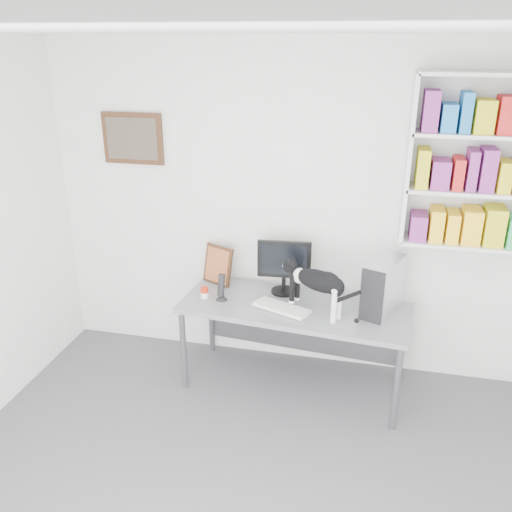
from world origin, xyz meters
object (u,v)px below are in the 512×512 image
(soup_can, at_px, (205,292))
(pc_tower, at_px, (383,286))
(desk, at_px, (293,346))
(keyboard, at_px, (282,308))
(cat, at_px, (317,291))
(speaker, at_px, (221,287))
(monitor, at_px, (284,267))
(leaning_print, at_px, (218,264))
(bookshelf, at_px, (482,164))

(soup_can, bearing_deg, pc_tower, 3.14)
(soup_can, bearing_deg, desk, 1.68)
(keyboard, distance_m, cat, 0.31)
(keyboard, xyz_separation_m, speaker, (-0.50, 0.06, 0.10))
(speaker, bearing_deg, keyboard, 10.54)
(pc_tower, xyz_separation_m, cat, (-0.47, -0.15, -0.02))
(speaker, bearing_deg, cat, 12.53)
(cat, bearing_deg, keyboard, -154.68)
(desk, distance_m, cat, 0.59)
(monitor, relative_size, cat, 0.75)
(monitor, distance_m, keyboard, 0.37)
(monitor, height_order, pc_tower, monitor)
(leaning_print, xyz_separation_m, cat, (0.88, -0.37, 0.02))
(keyboard, bearing_deg, monitor, 118.90)
(pc_tower, bearing_deg, bookshelf, 43.27)
(bookshelf, relative_size, keyboard, 2.85)
(keyboard, xyz_separation_m, pc_tower, (0.74, 0.14, 0.19))
(monitor, height_order, keyboard, monitor)
(keyboard, relative_size, soup_can, 4.79)
(monitor, xyz_separation_m, speaker, (-0.46, -0.24, -0.12))
(soup_can, bearing_deg, speaker, -1.82)
(keyboard, height_order, pc_tower, pc_tower)
(speaker, xyz_separation_m, cat, (0.76, -0.07, 0.07))
(monitor, relative_size, leaning_print, 1.34)
(speaker, bearing_deg, soup_can, -164.14)
(desk, height_order, cat, cat)
(monitor, distance_m, speaker, 0.53)
(speaker, bearing_deg, monitor, 45.57)
(bookshelf, relative_size, soup_can, 13.62)
(desk, bearing_deg, speaker, -172.31)
(pc_tower, xyz_separation_m, soup_can, (-1.38, -0.08, -0.16))
(desk, xyz_separation_m, leaning_print, (-0.70, 0.28, 0.54))
(bookshelf, bearing_deg, cat, -159.80)
(desk, relative_size, cat, 2.91)
(monitor, bearing_deg, speaker, -157.41)
(bookshelf, relative_size, leaning_print, 3.64)
(cat, bearing_deg, desk, 178.79)
(bookshelf, xyz_separation_m, keyboard, (-1.34, -0.39, -1.10))
(monitor, bearing_deg, soup_can, -163.70)
(bookshelf, height_order, cat, bookshelf)
(soup_can, bearing_deg, bookshelf, 9.24)
(speaker, bearing_deg, leaning_print, 128.50)
(bookshelf, height_order, monitor, bookshelf)
(bookshelf, height_order, leaning_print, bookshelf)
(monitor, bearing_deg, desk, -65.03)
(speaker, bearing_deg, desk, 20.21)
(pc_tower, bearing_deg, speaker, -155.36)
(leaning_print, bearing_deg, keyboard, -6.66)
(pc_tower, bearing_deg, soup_can, -155.93)
(desk, bearing_deg, soup_can, -173.17)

